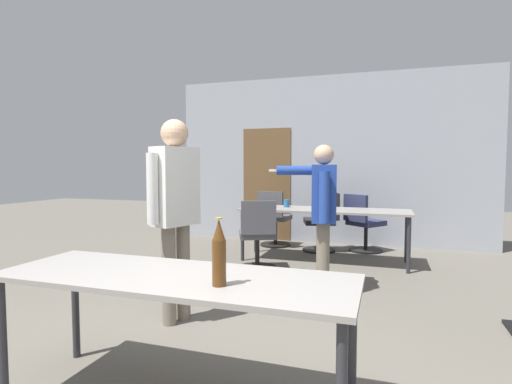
{
  "coord_description": "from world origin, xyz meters",
  "views": [
    {
      "loc": [
        1.0,
        -1.5,
        1.36
      ],
      "look_at": [
        -0.24,
        2.28,
        1.1
      ],
      "focal_mm": 28.0,
      "sensor_mm": 36.0,
      "label": 1
    }
  ],
  "objects_px": {
    "office_chair_near_pushed": "(363,225)",
    "drink_cup": "(287,203)",
    "person_far_watching": "(322,205)",
    "beer_bottle": "(219,254)",
    "person_center_tall": "(174,199)",
    "office_chair_side_rolled": "(258,238)",
    "office_chair_mid_tucked": "(324,224)",
    "office_chair_far_right": "(274,220)"
  },
  "relations": [
    {
      "from": "office_chair_near_pushed",
      "to": "beer_bottle",
      "type": "relative_size",
      "value": 2.64
    },
    {
      "from": "office_chair_side_rolled",
      "to": "person_center_tall",
      "type": "bearing_deg",
      "value": -116.99
    },
    {
      "from": "office_chair_side_rolled",
      "to": "drink_cup",
      "type": "bearing_deg",
      "value": 56.75
    },
    {
      "from": "office_chair_mid_tucked",
      "to": "office_chair_near_pushed",
      "type": "xyz_separation_m",
      "value": [
        0.6,
        0.13,
        -0.01
      ]
    },
    {
      "from": "person_center_tall",
      "to": "office_chair_far_right",
      "type": "distance_m",
      "value": 3.48
    },
    {
      "from": "office_chair_side_rolled",
      "to": "office_chair_far_right",
      "type": "height_order",
      "value": "office_chair_far_right"
    },
    {
      "from": "office_chair_far_right",
      "to": "beer_bottle",
      "type": "distance_m",
      "value": 4.76
    },
    {
      "from": "office_chair_near_pushed",
      "to": "office_chair_far_right",
      "type": "distance_m",
      "value": 1.46
    },
    {
      "from": "person_far_watching",
      "to": "office_chair_side_rolled",
      "type": "xyz_separation_m",
      "value": [
        -0.92,
        0.61,
        -0.51
      ]
    },
    {
      "from": "person_center_tall",
      "to": "office_chair_side_rolled",
      "type": "distance_m",
      "value": 1.95
    },
    {
      "from": "office_chair_side_rolled",
      "to": "drink_cup",
      "type": "xyz_separation_m",
      "value": [
        0.17,
        0.86,
        0.37
      ]
    },
    {
      "from": "office_chair_far_right",
      "to": "drink_cup",
      "type": "relative_size",
      "value": 8.3
    },
    {
      "from": "person_center_tall",
      "to": "beer_bottle",
      "type": "bearing_deg",
      "value": -122.39
    },
    {
      "from": "office_chair_side_rolled",
      "to": "office_chair_far_right",
      "type": "relative_size",
      "value": 0.98
    },
    {
      "from": "person_far_watching",
      "to": "drink_cup",
      "type": "distance_m",
      "value": 1.65
    },
    {
      "from": "beer_bottle",
      "to": "drink_cup",
      "type": "relative_size",
      "value": 3.07
    },
    {
      "from": "person_far_watching",
      "to": "drink_cup",
      "type": "bearing_deg",
      "value": 16.58
    },
    {
      "from": "office_chair_near_pushed",
      "to": "beer_bottle",
      "type": "bearing_deg",
      "value": -59.11
    },
    {
      "from": "office_chair_far_right",
      "to": "office_chair_near_pushed",
      "type": "bearing_deg",
      "value": 5.35
    },
    {
      "from": "person_far_watching",
      "to": "office_chair_side_rolled",
      "type": "relative_size",
      "value": 1.71
    },
    {
      "from": "office_chair_near_pushed",
      "to": "drink_cup",
      "type": "xyz_separation_m",
      "value": [
        -1.06,
        -0.75,
        0.38
      ]
    },
    {
      "from": "person_far_watching",
      "to": "beer_bottle",
      "type": "relative_size",
      "value": 4.55
    },
    {
      "from": "office_chair_mid_tucked",
      "to": "office_chair_far_right",
      "type": "relative_size",
      "value": 0.99
    },
    {
      "from": "office_chair_side_rolled",
      "to": "office_chair_near_pushed",
      "type": "xyz_separation_m",
      "value": [
        1.23,
        1.61,
        -0.01
      ]
    },
    {
      "from": "person_far_watching",
      "to": "beer_bottle",
      "type": "distance_m",
      "value": 2.44
    },
    {
      "from": "office_chair_side_rolled",
      "to": "beer_bottle",
      "type": "bearing_deg",
      "value": -97.57
    },
    {
      "from": "person_center_tall",
      "to": "office_chair_side_rolled",
      "type": "bearing_deg",
      "value": 14.53
    },
    {
      "from": "beer_bottle",
      "to": "person_far_watching",
      "type": "bearing_deg",
      "value": 86.62
    },
    {
      "from": "person_far_watching",
      "to": "office_chair_near_pushed",
      "type": "bearing_deg",
      "value": -18.45
    },
    {
      "from": "office_chair_far_right",
      "to": "drink_cup",
      "type": "xyz_separation_m",
      "value": [
        0.4,
        -0.73,
        0.36
      ]
    },
    {
      "from": "person_center_tall",
      "to": "person_far_watching",
      "type": "relative_size",
      "value": 1.11
    },
    {
      "from": "office_chair_near_pushed",
      "to": "drink_cup",
      "type": "distance_m",
      "value": 1.35
    },
    {
      "from": "person_center_tall",
      "to": "office_chair_mid_tucked",
      "type": "xyz_separation_m",
      "value": [
        0.8,
        3.32,
        -0.64
      ]
    },
    {
      "from": "drink_cup",
      "to": "beer_bottle",
      "type": "bearing_deg",
      "value": -81.18
    },
    {
      "from": "office_chair_mid_tucked",
      "to": "beer_bottle",
      "type": "bearing_deg",
      "value": 165.18
    },
    {
      "from": "office_chair_side_rolled",
      "to": "drink_cup",
      "type": "relative_size",
      "value": 8.16
    },
    {
      "from": "person_far_watching",
      "to": "office_chair_near_pushed",
      "type": "distance_m",
      "value": 2.3
    },
    {
      "from": "office_chair_mid_tucked",
      "to": "office_chair_far_right",
      "type": "height_order",
      "value": "office_chair_far_right"
    },
    {
      "from": "person_center_tall",
      "to": "office_chair_mid_tucked",
      "type": "relative_size",
      "value": 1.88
    },
    {
      "from": "person_far_watching",
      "to": "beer_bottle",
      "type": "height_order",
      "value": "person_far_watching"
    },
    {
      "from": "office_chair_far_right",
      "to": "person_center_tall",
      "type": "bearing_deg",
      "value": -84.58
    },
    {
      "from": "beer_bottle",
      "to": "office_chair_side_rolled",
      "type": "bearing_deg",
      "value": 104.35
    }
  ]
}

